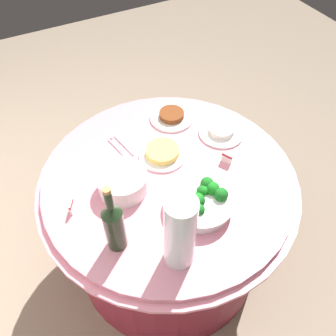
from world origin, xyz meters
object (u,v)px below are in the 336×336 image
wine_bottle (114,225)px  serving_tongs (120,146)px  broccoli_bowl (201,200)px  label_placard_mid (227,158)px  food_plate_rice (221,131)px  label_placard_front (72,206)px  food_plate_noodles (162,153)px  decorative_fruit_vase (180,236)px  food_plate_stir_fry (172,116)px  plate_stack (123,182)px

wine_bottle → serving_tongs: 0.52m
broccoli_bowl → label_placard_mid: size_ratio=5.09×
serving_tongs → food_plate_rice: food_plate_rice is taller
label_placard_front → food_plate_noodles: bearing=-77.4°
broccoli_bowl → food_plate_noodles: (0.33, 0.01, -0.02)m
decorative_fruit_vase → food_plate_noodles: decorative_fruit_vase is taller
food_plate_noodles → wine_bottle: bearing=132.5°
serving_tongs → wine_bottle: bearing=156.6°
food_plate_stir_fry → label_placard_front: size_ratio=4.00×
wine_bottle → food_plate_noodles: size_ratio=1.53×
wine_bottle → serving_tongs: size_ratio=2.00×
label_placard_front → label_placard_mid: 0.70m
decorative_fruit_vase → food_plate_rice: 0.70m
label_placard_front → label_placard_mid: (-0.07, -0.69, 0.00)m
decorative_fruit_vase → label_placard_front: size_ratio=6.18×
food_plate_noodles → label_placard_mid: 0.29m
food_plate_rice → broccoli_bowl: bearing=136.0°
serving_tongs → label_placard_mid: (-0.31, -0.39, 0.03)m
food_plate_noodles → serving_tongs: bearing=47.3°
serving_tongs → food_plate_noodles: food_plate_noodles is taller
food_plate_noodles → food_plate_stir_fry: 0.26m
wine_bottle → food_plate_rice: bearing=-64.5°
broccoli_bowl → food_plate_stir_fry: broccoli_bowl is taller
plate_stack → food_plate_noodles: size_ratio=0.95×
food_plate_rice → serving_tongs: bearing=73.0°
broccoli_bowl → food_plate_noodles: bearing=1.5°
decorative_fruit_vase → label_placard_mid: 0.53m
food_plate_stir_fry → label_placard_mid: label_placard_mid is taller
broccoli_bowl → food_plate_rice: (0.32, -0.31, -0.03)m
label_placard_mid → serving_tongs: bearing=50.9°
plate_stack → decorative_fruit_vase: (-0.39, -0.06, 0.10)m
broccoli_bowl → wine_bottle: bearing=90.0°
decorative_fruit_vase → label_placard_front: decorative_fruit_vase is taller
decorative_fruit_vase → food_plate_stir_fry: (0.69, -0.34, -0.13)m
plate_stack → serving_tongs: size_ratio=1.25×
decorative_fruit_vase → broccoli_bowl: bearing=-50.3°
wine_bottle → decorative_fruit_vase: bearing=-131.2°
broccoli_bowl → food_plate_stir_fry: (0.53, -0.15, -0.03)m
plate_stack → food_plate_rice: plate_stack is taller
serving_tongs → food_plate_noodles: 0.21m
serving_tongs → label_placard_front: bearing=128.6°
broccoli_bowl → label_placard_mid: bearing=-56.0°
food_plate_noodles → label_placard_front: bearing=102.6°
wine_bottle → serving_tongs: (0.47, -0.20, -0.12)m
plate_stack → label_placard_front: 0.23m
broccoli_bowl → wine_bottle: (-0.00, 0.36, 0.09)m
decorative_fruit_vase → label_placard_front: bearing=36.6°
food_plate_rice → wine_bottle: bearing=115.5°
broccoli_bowl → plate_stack: 0.34m
broccoli_bowl → food_plate_rice: broccoli_bowl is taller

